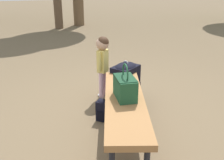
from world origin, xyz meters
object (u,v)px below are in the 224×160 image
object	(u,v)px
park_bench	(125,104)
child_standing	(103,57)
handbag	(125,87)
backpack_large	(125,82)
backpack_small	(104,109)

from	to	relation	value
park_bench	child_standing	distance (m)	1.09
handbag	child_standing	bearing A→B (deg)	-3.14
child_standing	backpack_large	size ratio (longest dim) A/B	1.46
backpack_large	backpack_small	distance (m)	0.58
backpack_large	park_bench	bearing A→B (deg)	159.05
handbag	child_standing	world-z (taller)	child_standing
park_bench	handbag	world-z (taller)	handbag
handbag	backpack_small	distance (m)	0.59
backpack_small	park_bench	bearing A→B (deg)	-164.48
park_bench	backpack_large	bearing A→B (deg)	-20.95
child_standing	backpack_small	bearing A→B (deg)	165.31
child_standing	backpack_small	size ratio (longest dim) A/B	3.07
backpack_small	backpack_large	bearing A→B (deg)	-47.03
backpack_small	handbag	bearing A→B (deg)	-162.85
park_bench	child_standing	world-z (taller)	child_standing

